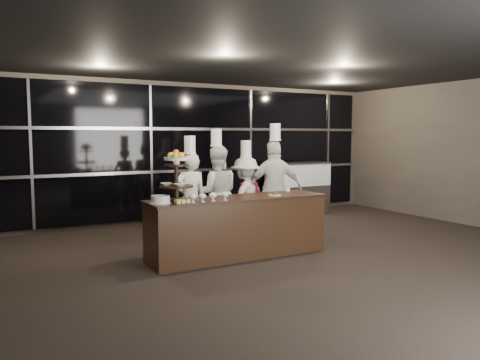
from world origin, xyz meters
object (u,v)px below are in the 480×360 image
buffet_counter (238,226)px  display_case (298,186)px  display_stand (176,172)px  chef_a (190,197)px  chef_c (246,196)px  chef_b (217,192)px  chef_d (275,188)px  layer_cake (161,200)px

buffet_counter → display_case: 4.00m
display_stand → chef_a: chef_a is taller
buffet_counter → chef_c: bearing=55.4°
display_stand → chef_b: size_ratio=0.38×
chef_b → chef_d: bearing=-18.3°
buffet_counter → display_stand: size_ratio=3.81×
layer_cake → display_case: bearing=31.8°
chef_a → chef_d: size_ratio=0.90×
display_case → buffet_counter: bearing=-139.3°
layer_cake → chef_d: size_ratio=0.14×
display_case → chef_a: size_ratio=0.78×
chef_a → chef_c: (1.09, -0.01, -0.06)m
buffet_counter → chef_d: chef_d is taller
buffet_counter → chef_c: (0.79, 1.14, 0.28)m
display_stand → display_case: 4.84m
display_stand → chef_d: bearing=21.3°
buffet_counter → chef_a: bearing=104.7°
chef_a → chef_b: 0.53m
buffet_counter → chef_a: 1.24m
display_case → chef_b: chef_b is taller
layer_cake → chef_c: 2.38m
display_case → chef_a: 3.64m
chef_b → chef_d: chef_d is taller
display_case → layer_cake: bearing=-148.2°
display_case → chef_b: size_ratio=0.73×
layer_cake → chef_a: chef_a is taller
chef_d → chef_c: bearing=150.0°
layer_cake → chef_a: bearing=51.6°
display_case → display_stand: bearing=-147.1°
buffet_counter → chef_a: size_ratio=1.53×
display_case → chef_c: 2.68m
display_stand → chef_d: size_ratio=0.36×
buffet_counter → display_stand: 1.33m
chef_a → chef_b: bearing=6.2°
display_case → chef_d: size_ratio=0.70×
buffet_counter → layer_cake: size_ratio=9.47×
display_stand → chef_b: 1.79m
buffet_counter → chef_b: chef_b is taller
chef_b → buffet_counter: bearing=-100.6°
layer_cake → chef_a: (0.96, 1.20, -0.16)m
display_stand → chef_d: (2.24, 0.88, -0.44)m
buffet_counter → chef_d: size_ratio=1.37×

